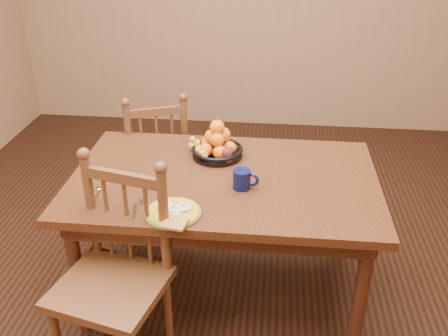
# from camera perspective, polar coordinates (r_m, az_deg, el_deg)

# --- Properties ---
(room) EXTENTS (4.52, 5.02, 2.72)m
(room) POSITION_cam_1_polar(r_m,az_deg,el_deg) (2.38, -0.00, 11.76)
(room) COLOR black
(room) RESTS_ON ground
(dining_table) EXTENTS (1.60, 1.00, 0.75)m
(dining_table) POSITION_cam_1_polar(r_m,az_deg,el_deg) (2.65, -0.00, -2.57)
(dining_table) COLOR black
(dining_table) RESTS_ON ground
(chair_far) EXTENTS (0.55, 0.54, 0.95)m
(chair_far) POSITION_cam_1_polar(r_m,az_deg,el_deg) (3.43, -7.71, 0.89)
(chair_far) COLOR #462815
(chair_far) RESTS_ON ground
(chair_near) EXTENTS (0.56, 0.54, 1.03)m
(chair_near) POSITION_cam_1_polar(r_m,az_deg,el_deg) (2.39, -12.39, -12.16)
(chair_near) COLOR #462815
(chair_near) RESTS_ON ground
(breakfast_plate) EXTENTS (0.26, 0.29, 0.04)m
(breakfast_plate) POSITION_cam_1_polar(r_m,az_deg,el_deg) (2.31, -5.84, -5.09)
(breakfast_plate) COLOR #59601E
(breakfast_plate) RESTS_ON dining_table
(fork) EXTENTS (0.05, 0.18, 0.00)m
(fork) POSITION_cam_1_polar(r_m,az_deg,el_deg) (2.38, -9.93, -4.52)
(fork) COLOR silver
(fork) RESTS_ON dining_table
(spoon) EXTENTS (0.04, 0.16, 0.01)m
(spoon) POSITION_cam_1_polar(r_m,az_deg,el_deg) (2.55, -14.22, -2.52)
(spoon) COLOR silver
(spoon) RESTS_ON dining_table
(coffee_mug) EXTENTS (0.13, 0.09, 0.10)m
(coffee_mug) POSITION_cam_1_polar(r_m,az_deg,el_deg) (2.48, 2.14, -1.28)
(coffee_mug) COLOR #090E33
(coffee_mug) RESTS_ON dining_table
(juice_glass) EXTENTS (0.06, 0.06, 0.09)m
(juice_glass) POSITION_cam_1_polar(r_m,az_deg,el_deg) (2.72, 0.37, 1.27)
(juice_glass) COLOR silver
(juice_glass) RESTS_ON dining_table
(fruit_bowl) EXTENTS (0.32, 0.29, 0.22)m
(fruit_bowl) POSITION_cam_1_polar(r_m,az_deg,el_deg) (2.79, -0.87, 2.53)
(fruit_bowl) COLOR black
(fruit_bowl) RESTS_ON dining_table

